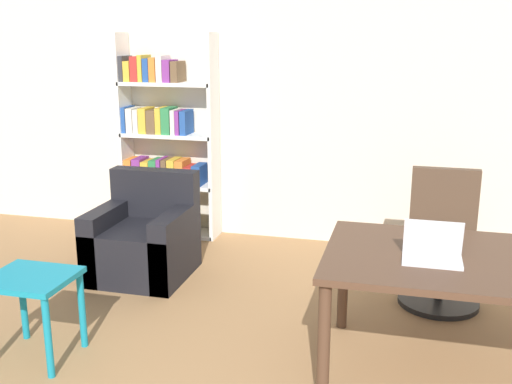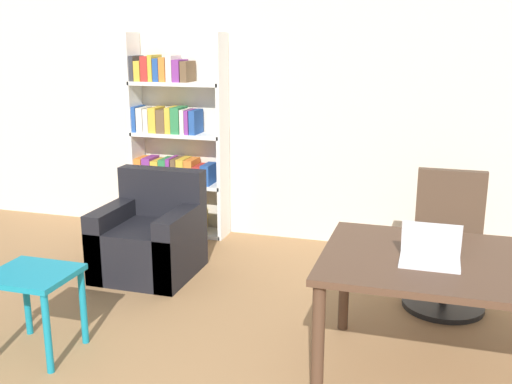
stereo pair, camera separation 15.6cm
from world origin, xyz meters
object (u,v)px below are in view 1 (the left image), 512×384
Objects in this scene: desk at (461,272)px; armchair at (144,242)px; bookshelf at (163,149)px; side_table_blue at (32,292)px; office_chair at (442,246)px; laptop at (432,252)px.

armchair reaches higher than desk.
desk is 0.77× the size of bookshelf.
desk is at bearing 9.57° from side_table_blue.
office_chair is 0.50× the size of bookshelf.
desk is 3.42m from bookshelf.
side_table_blue is 0.27× the size of bookshelf.
armchair is at bearing -76.32° from bookshelf.
bookshelf is (-0.18, 2.51, 0.44)m from side_table_blue.
office_chair is 1.83× the size of side_table_blue.
side_table_blue is (-2.35, -0.34, -0.36)m from laptop.
laptop is 2.57m from armchair.
laptop is 0.59× the size of side_table_blue.
desk is at bearing -87.47° from office_chair.
armchair is at bearing 86.74° from side_table_blue.
office_chair reaches higher than desk.
laptop is at bearing -96.01° from office_chair.
laptop is (-0.17, -0.09, 0.14)m from desk.
armchair is at bearing -177.90° from office_chair.
desk is at bearing -37.53° from bookshelf.
office_chair reaches higher than laptop.
laptop is 2.41m from side_table_blue.
laptop reaches higher than armchair.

